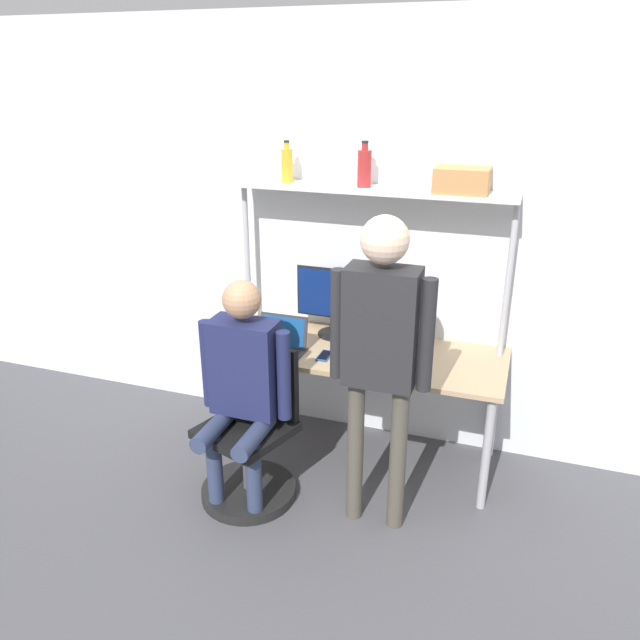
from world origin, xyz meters
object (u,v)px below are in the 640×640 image
object	(u,v)px
monitor	(336,299)
bottle_amber	(287,165)
cell_phone	(325,356)
bottle_red	(364,168)
storage_box	(462,180)
laptop	(281,341)
person_standing	(381,339)
office_chair	(252,451)
person_seated	(242,378)

from	to	relation	value
monitor	bottle_amber	xyz separation A→B (m)	(-0.33, 0.02, 0.83)
cell_phone	bottle_red	size ratio (longest dim) A/B	0.57
bottle_red	storage_box	xyz separation A→B (m)	(0.57, 0.00, -0.04)
monitor	laptop	world-z (taller)	monitor
laptop	person_standing	bearing A→B (deg)	-31.27
person_standing	bottle_red	distance (m)	1.12
cell_phone	office_chair	world-z (taller)	office_chair
cell_phone	person_standing	world-z (taller)	person_standing
office_chair	person_seated	xyz separation A→B (m)	(-0.01, -0.05, 0.50)
person_seated	bottle_amber	xyz separation A→B (m)	(-0.05, 0.84, 1.04)
bottle_red	office_chair	bearing A→B (deg)	-118.00
laptop	person_seated	world-z (taller)	person_seated
person_seated	cell_phone	bearing A→B (deg)	56.87
person_seated	laptop	bearing A→B (deg)	86.18
laptop	storage_box	world-z (taller)	storage_box
person_standing	storage_box	bearing A→B (deg)	73.02
cell_phone	storage_box	xyz separation A→B (m)	(0.69, 0.36, 1.03)
person_seated	person_standing	xyz separation A→B (m)	(0.76, 0.04, 0.33)
office_chair	storage_box	distance (m)	1.97
person_seated	bottle_amber	size ratio (longest dim) A/B	5.33
cell_phone	person_seated	bearing A→B (deg)	-123.13
monitor	person_seated	xyz separation A→B (m)	(-0.28, -0.83, -0.21)
bottle_amber	storage_box	xyz separation A→B (m)	(1.05, 0.00, -0.04)
cell_phone	storage_box	size ratio (longest dim) A/B	0.50
monitor	bottle_red	distance (m)	0.85
monitor	cell_phone	size ratio (longest dim) A/B	3.54
laptop	bottle_amber	size ratio (longest dim) A/B	1.22
monitor	bottle_amber	world-z (taller)	bottle_amber
monitor	cell_phone	bearing A→B (deg)	-83.72
person_seated	monitor	bearing A→B (deg)	71.49
monitor	storage_box	xyz separation A→B (m)	(0.73, 0.02, 0.79)
laptop	office_chair	world-z (taller)	laptop
laptop	bottle_amber	bearing A→B (deg)	103.30
monitor	office_chair	world-z (taller)	monitor
storage_box	office_chair	bearing A→B (deg)	-141.26
bottle_amber	office_chair	bearing A→B (deg)	-85.31
monitor	laptop	distance (m)	0.46
bottle_amber	bottle_red	bearing A→B (deg)	0.00
office_chair	person_seated	bearing A→B (deg)	-104.90
person_seated	person_standing	distance (m)	0.83
person_standing	office_chair	bearing A→B (deg)	179.62
person_seated	bottle_red	bearing A→B (deg)	62.69
monitor	storage_box	distance (m)	1.07
bottle_red	bottle_amber	bearing A→B (deg)	-180.00
storage_box	laptop	bearing A→B (deg)	-159.75
cell_phone	person_standing	size ratio (longest dim) A/B	0.09
person_standing	bottle_amber	world-z (taller)	bottle_amber
office_chair	bottle_red	distance (m)	1.79
monitor	cell_phone	world-z (taller)	monitor
cell_phone	person_standing	distance (m)	0.72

